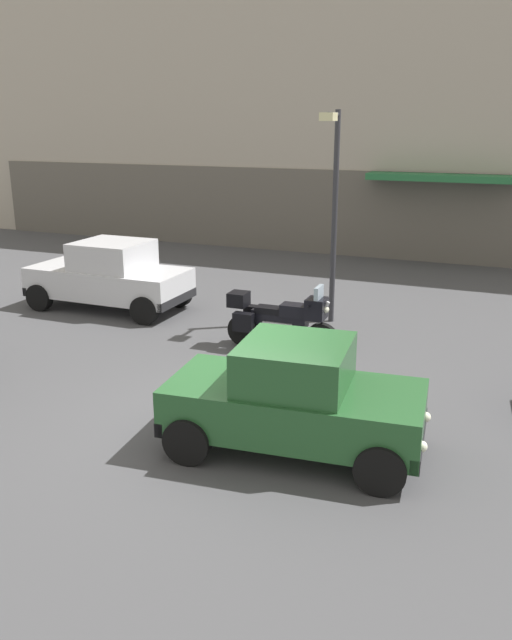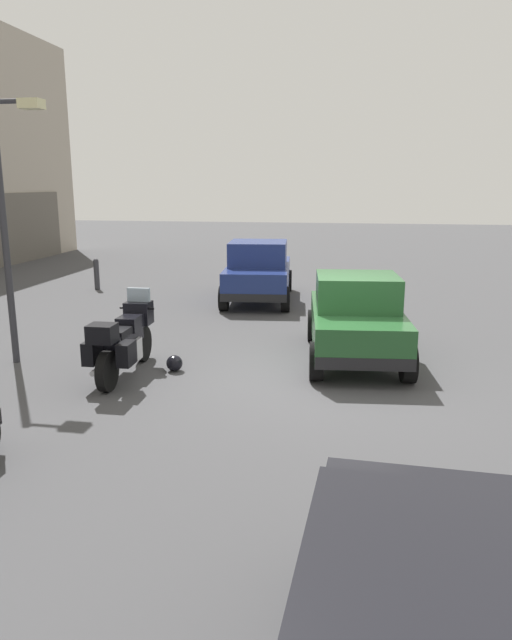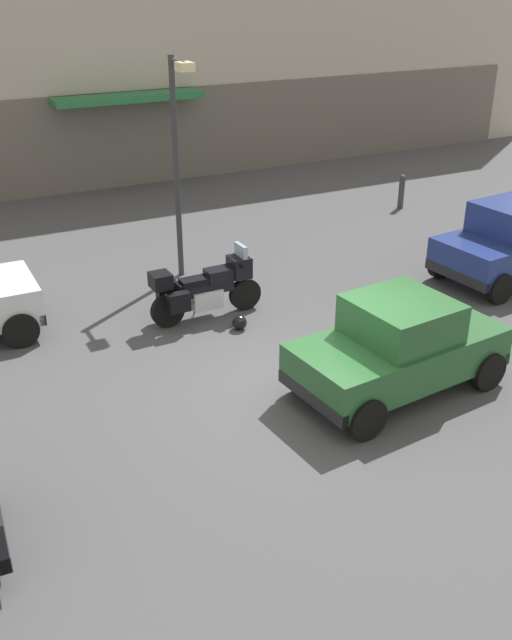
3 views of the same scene
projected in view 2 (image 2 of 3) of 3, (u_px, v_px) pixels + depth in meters
The scene contains 7 objects.
ground_plane at pixel (322, 376), 9.83m from camera, with size 80.00×80.00×0.00m, color #424244.
motorcycle at pixel (124, 340), 9.73m from camera, with size 2.26×0.77×1.36m.
helmet at pixel (174, 363), 10.07m from camera, with size 0.28×0.28×0.28m, color black.
car_hatchback_near at pixel (258, 271), 16.05m from camera, with size 3.98×2.10×1.64m.
car_compact_side at pixel (356, 318), 10.64m from camera, with size 3.58×1.99×1.56m.
streetlamp_curbside at pixel (10, 205), 9.97m from camera, with size 0.28×0.94×4.56m.
bollard_curbside at pixel (97, 273), 17.79m from camera, with size 0.16×0.16×0.95m.
Camera 2 is at (-9.41, -0.48, 3.14)m, focal length 32.94 mm.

